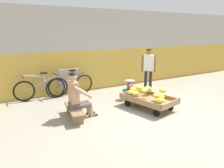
{
  "coord_description": "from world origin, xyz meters",
  "views": [
    {
      "loc": [
        -3.57,
        -3.68,
        2.09
      ],
      "look_at": [
        -0.88,
        1.0,
        0.75
      ],
      "focal_mm": 34.33,
      "sensor_mm": 36.0,
      "label": 1
    }
  ],
  "objects_px": {
    "vendor_seated": "(77,96)",
    "customer_adult": "(149,66)",
    "bicycle_far_left": "(70,85)",
    "weighing_scale": "(130,85)",
    "low_bench": "(74,111)",
    "sign_board": "(69,81)",
    "plastic_crate": "(130,94)",
    "bicycle_near_left": "(41,88)",
    "banana_cart": "(148,100)"
  },
  "relations": [
    {
      "from": "vendor_seated",
      "to": "bicycle_far_left",
      "type": "height_order",
      "value": "vendor_seated"
    },
    {
      "from": "vendor_seated",
      "to": "plastic_crate",
      "type": "bearing_deg",
      "value": 17.81
    },
    {
      "from": "vendor_seated",
      "to": "sign_board",
      "type": "xyz_separation_m",
      "value": [
        0.51,
        2.16,
        -0.13
      ]
    },
    {
      "from": "low_bench",
      "to": "customer_adult",
      "type": "relative_size",
      "value": 0.74
    },
    {
      "from": "low_bench",
      "to": "plastic_crate",
      "type": "xyz_separation_m",
      "value": [
        2.08,
        0.64,
        -0.05
      ]
    },
    {
      "from": "plastic_crate",
      "to": "bicycle_near_left",
      "type": "bearing_deg",
      "value": 151.37
    },
    {
      "from": "bicycle_near_left",
      "to": "customer_adult",
      "type": "height_order",
      "value": "customer_adult"
    },
    {
      "from": "low_bench",
      "to": "sign_board",
      "type": "relative_size",
      "value": 1.29
    },
    {
      "from": "low_bench",
      "to": "weighing_scale",
      "type": "distance_m",
      "value": 2.19
    },
    {
      "from": "plastic_crate",
      "to": "sign_board",
      "type": "xyz_separation_m",
      "value": [
        -1.47,
        1.52,
        0.29
      ]
    },
    {
      "from": "sign_board",
      "to": "banana_cart",
      "type": "bearing_deg",
      "value": -60.21
    },
    {
      "from": "banana_cart",
      "to": "weighing_scale",
      "type": "distance_m",
      "value": 1.0
    },
    {
      "from": "plastic_crate",
      "to": "sign_board",
      "type": "height_order",
      "value": "sign_board"
    },
    {
      "from": "vendor_seated",
      "to": "customer_adult",
      "type": "bearing_deg",
      "value": 15.52
    },
    {
      "from": "bicycle_near_left",
      "to": "bicycle_far_left",
      "type": "bearing_deg",
      "value": -2.49
    },
    {
      "from": "low_bench",
      "to": "sign_board",
      "type": "height_order",
      "value": "sign_board"
    },
    {
      "from": "bicycle_far_left",
      "to": "sign_board",
      "type": "bearing_deg",
      "value": 81.93
    },
    {
      "from": "banana_cart",
      "to": "weighing_scale",
      "type": "bearing_deg",
      "value": 87.35
    },
    {
      "from": "plastic_crate",
      "to": "bicycle_far_left",
      "type": "distance_m",
      "value": 1.99
    },
    {
      "from": "customer_adult",
      "to": "low_bench",
      "type": "bearing_deg",
      "value": -164.99
    },
    {
      "from": "weighing_scale",
      "to": "customer_adult",
      "type": "xyz_separation_m",
      "value": [
        0.84,
        0.15,
        0.5
      ]
    },
    {
      "from": "customer_adult",
      "to": "bicycle_far_left",
      "type": "bearing_deg",
      "value": 154.16
    },
    {
      "from": "vendor_seated",
      "to": "bicycle_near_left",
      "type": "distance_m",
      "value": 2.03
    },
    {
      "from": "banana_cart",
      "to": "sign_board",
      "type": "distance_m",
      "value": 2.88
    },
    {
      "from": "weighing_scale",
      "to": "bicycle_near_left",
      "type": "xyz_separation_m",
      "value": [
        -2.43,
        1.33,
        -0.1
      ]
    },
    {
      "from": "bicycle_far_left",
      "to": "banana_cart",
      "type": "bearing_deg",
      "value": -57.15
    },
    {
      "from": "bicycle_near_left",
      "to": "bicycle_far_left",
      "type": "xyz_separation_m",
      "value": [
        0.92,
        -0.04,
        0.0
      ]
    },
    {
      "from": "vendor_seated",
      "to": "weighing_scale",
      "type": "distance_m",
      "value": 2.09
    },
    {
      "from": "weighing_scale",
      "to": "customer_adult",
      "type": "height_order",
      "value": "customer_adult"
    },
    {
      "from": "plastic_crate",
      "to": "customer_adult",
      "type": "bearing_deg",
      "value": 9.91
    },
    {
      "from": "low_bench",
      "to": "bicycle_near_left",
      "type": "xyz_separation_m",
      "value": [
        -0.35,
        1.96,
        0.15
      ]
    },
    {
      "from": "vendor_seated",
      "to": "bicycle_near_left",
      "type": "relative_size",
      "value": 0.69
    },
    {
      "from": "weighing_scale",
      "to": "sign_board",
      "type": "bearing_deg",
      "value": 134.13
    },
    {
      "from": "banana_cart",
      "to": "low_bench",
      "type": "height_order",
      "value": "banana_cart"
    },
    {
      "from": "weighing_scale",
      "to": "vendor_seated",
      "type": "bearing_deg",
      "value": -162.22
    },
    {
      "from": "bicycle_near_left",
      "to": "sign_board",
      "type": "relative_size",
      "value": 1.89
    },
    {
      "from": "vendor_seated",
      "to": "weighing_scale",
      "type": "xyz_separation_m",
      "value": [
        1.99,
        0.64,
        -0.11
      ]
    },
    {
      "from": "plastic_crate",
      "to": "bicycle_far_left",
      "type": "relative_size",
      "value": 0.22
    },
    {
      "from": "vendor_seated",
      "to": "customer_adult",
      "type": "height_order",
      "value": "customer_adult"
    },
    {
      "from": "sign_board",
      "to": "customer_adult",
      "type": "height_order",
      "value": "customer_adult"
    },
    {
      "from": "weighing_scale",
      "to": "customer_adult",
      "type": "bearing_deg",
      "value": 9.99
    },
    {
      "from": "vendor_seated",
      "to": "plastic_crate",
      "type": "height_order",
      "value": "vendor_seated"
    },
    {
      "from": "low_bench",
      "to": "bicycle_far_left",
      "type": "height_order",
      "value": "bicycle_far_left"
    },
    {
      "from": "banana_cart",
      "to": "low_bench",
      "type": "distance_m",
      "value": 2.06
    },
    {
      "from": "banana_cart",
      "to": "sign_board",
      "type": "relative_size",
      "value": 1.81
    },
    {
      "from": "vendor_seated",
      "to": "bicycle_far_left",
      "type": "distance_m",
      "value": 2.0
    },
    {
      "from": "low_bench",
      "to": "customer_adult",
      "type": "xyz_separation_m",
      "value": [
        2.92,
        0.78,
        0.75
      ]
    },
    {
      "from": "vendor_seated",
      "to": "customer_adult",
      "type": "xyz_separation_m",
      "value": [
        2.83,
        0.79,
        0.38
      ]
    },
    {
      "from": "customer_adult",
      "to": "bicycle_near_left",
      "type": "bearing_deg",
      "value": 160.2
    },
    {
      "from": "plastic_crate",
      "to": "bicycle_near_left",
      "type": "height_order",
      "value": "bicycle_near_left"
    }
  ]
}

